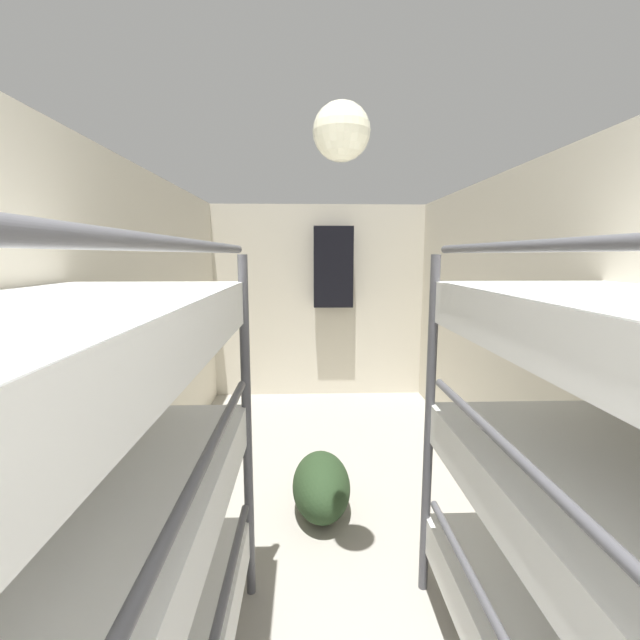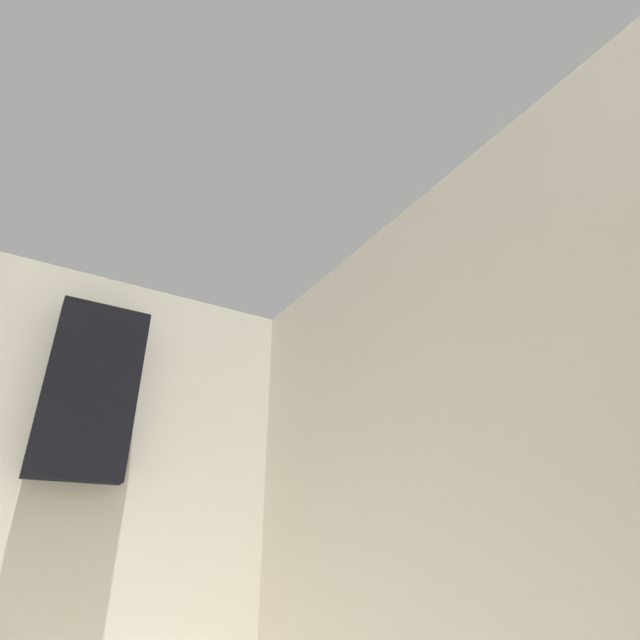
{
  "view_description": "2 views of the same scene",
  "coord_description": "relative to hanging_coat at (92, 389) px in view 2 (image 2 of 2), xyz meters",
  "views": [
    {
      "loc": [
        -0.15,
        0.52,
        1.65
      ],
      "look_at": [
        -0.05,
        3.4,
        1.21
      ],
      "focal_mm": 24.0,
      "sensor_mm": 36.0,
      "label": 1
    },
    {
      "loc": [
        -0.11,
        2.64,
        0.73
      ],
      "look_at": [
        0.73,
        4.02,
        1.51
      ],
      "focal_mm": 28.0,
      "sensor_mm": 36.0,
      "label": 2
    }
  ],
  "objects": [
    {
      "name": "hanging_coat",
      "position": [
        0.0,
        0.0,
        0.0
      ],
      "size": [
        0.44,
        0.12,
        0.9
      ],
      "color": "black"
    },
    {
      "name": "wall_back",
      "position": [
        -0.16,
        0.15,
        -0.41
      ],
      "size": [
        2.54,
        0.06,
        2.21
      ],
      "color": "beige",
      "rests_on": "ground_plane"
    }
  ]
}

